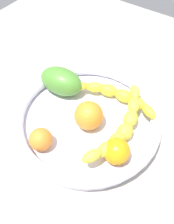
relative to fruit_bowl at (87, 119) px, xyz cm
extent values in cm
cube|color=#AEA89D|center=(0.00, 0.00, -4.08)|extent=(120.00, 120.00, 3.00)
cylinder|color=silver|center=(0.00, 0.00, -1.35)|extent=(33.57, 33.57, 2.46)
torus|color=silver|center=(0.00, 0.00, 1.16)|extent=(35.37, 35.37, 2.57)
ellipsoid|color=yellow|center=(7.65, -9.34, 4.05)|extent=(4.13, 5.11, 2.42)
ellipsoid|color=yellow|center=(8.89, -6.06, 3.28)|extent=(3.99, 5.12, 2.86)
ellipsoid|color=yellow|center=(9.58, -2.63, 2.51)|extent=(3.78, 4.85, 3.29)
ellipsoid|color=yellow|center=(9.69, 0.87, 1.74)|extent=(3.95, 4.69, 3.73)
ellipsoid|color=yellow|center=(9.22, 4.34, 2.51)|extent=(4.19, 5.11, 3.29)
ellipsoid|color=yellow|center=(8.18, 7.68, 3.28)|extent=(4.33, 5.25, 2.86)
ellipsoid|color=yellow|center=(6.61, 10.81, 4.05)|extent=(4.42, 5.11, 2.42)
ellipsoid|color=yellow|center=(11.71, 8.53, 2.80)|extent=(5.33, 4.18, 2.21)
ellipsoid|color=yellow|center=(8.07, 9.86, 2.31)|extent=(5.34, 3.72, 2.69)
ellipsoid|color=yellow|center=(4.22, 10.27, 1.82)|extent=(4.91, 3.25, 3.17)
ellipsoid|color=yellow|center=(0.38, 9.72, 1.82)|extent=(5.51, 4.32, 3.17)
ellipsoid|color=yellow|center=(-3.21, 8.26, 2.31)|extent=(5.55, 4.71, 2.69)
ellipsoid|color=yellow|center=(-6.34, 5.98, 2.80)|extent=(5.05, 4.94, 2.21)
sphere|color=orange|center=(-4.14, -11.63, 2.46)|extent=(5.16, 5.16, 5.16)
sphere|color=orange|center=(10.87, -4.93, 2.76)|extent=(5.76, 5.76, 5.76)
sphere|color=orange|center=(1.07, -0.88, 3.27)|extent=(6.79, 6.79, 6.79)
ellipsoid|color=#4D8B32|center=(-10.99, 4.23, 3.33)|extent=(12.36, 8.61, 6.90)
camera|label=1|loc=(19.46, -28.12, 46.50)|focal=38.05mm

